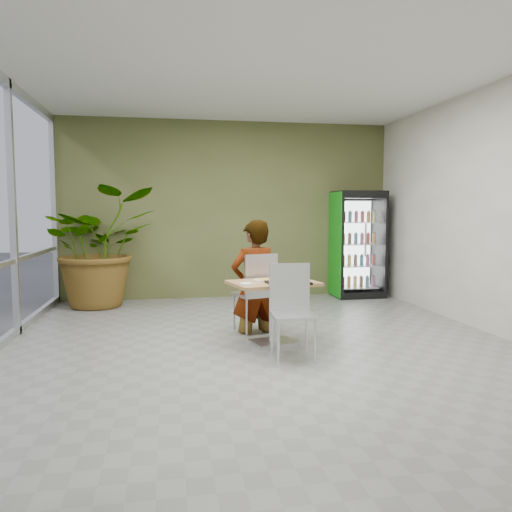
# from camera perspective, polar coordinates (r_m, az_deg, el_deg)

# --- Properties ---
(ground) EXTENTS (7.00, 7.00, 0.00)m
(ground) POSITION_cam_1_polar(r_m,az_deg,el_deg) (5.88, 0.93, -10.38)
(ground) COLOR gray
(ground) RESTS_ON ground
(room_envelope) EXTENTS (6.00, 7.00, 3.20)m
(room_envelope) POSITION_cam_1_polar(r_m,az_deg,el_deg) (5.67, 0.96, 5.42)
(room_envelope) COLOR silver
(room_envelope) RESTS_ON ground
(dining_table) EXTENTS (1.11, 0.88, 0.75)m
(dining_table) POSITION_cam_1_polar(r_m,az_deg,el_deg) (5.90, 1.98, -4.99)
(dining_table) COLOR tan
(dining_table) RESTS_ON ground
(chair_far) EXTENTS (0.57, 0.58, 1.03)m
(chair_far) POSITION_cam_1_polar(r_m,az_deg,el_deg) (6.42, 0.16, -3.52)
(chair_far) COLOR silver
(chair_far) RESTS_ON ground
(chair_near) EXTENTS (0.47, 0.47, 1.01)m
(chair_near) POSITION_cam_1_polar(r_m,az_deg,el_deg) (5.39, 4.05, -5.37)
(chair_near) COLOR silver
(chair_near) RESTS_ON ground
(seated_woman) EXTENTS (0.75, 0.59, 1.77)m
(seated_woman) POSITION_cam_1_polar(r_m,az_deg,el_deg) (6.47, -0.20, -3.66)
(seated_woman) COLOR black
(seated_woman) RESTS_ON ground
(pizza_plate) EXTENTS (0.34, 0.32, 0.03)m
(pizza_plate) POSITION_cam_1_polar(r_m,az_deg,el_deg) (5.94, 0.96, -2.67)
(pizza_plate) COLOR white
(pizza_plate) RESTS_ON dining_table
(soda_cup) EXTENTS (0.10, 0.10, 0.18)m
(soda_cup) POSITION_cam_1_polar(r_m,az_deg,el_deg) (5.94, 4.68, -1.98)
(soda_cup) COLOR white
(soda_cup) RESTS_ON dining_table
(napkin_stack) EXTENTS (0.17, 0.17, 0.02)m
(napkin_stack) POSITION_cam_1_polar(r_m,az_deg,el_deg) (5.61, -1.09, -3.20)
(napkin_stack) COLOR white
(napkin_stack) RESTS_ON dining_table
(cafeteria_tray) EXTENTS (0.50, 0.39, 0.03)m
(cafeteria_tray) POSITION_cam_1_polar(r_m,az_deg,el_deg) (5.68, 3.71, -3.06)
(cafeteria_tray) COLOR black
(cafeteria_tray) RESTS_ON dining_table
(beverage_fridge) EXTENTS (0.89, 0.68, 1.94)m
(beverage_fridge) POSITION_cam_1_polar(r_m,az_deg,el_deg) (9.38, 11.54, 1.34)
(beverage_fridge) COLOR black
(beverage_fridge) RESTS_ON ground
(potted_plant) EXTENTS (2.23, 2.10, 1.98)m
(potted_plant) POSITION_cam_1_polar(r_m,az_deg,el_deg) (8.65, -17.47, 1.01)
(potted_plant) COLOR #35712D
(potted_plant) RESTS_ON ground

